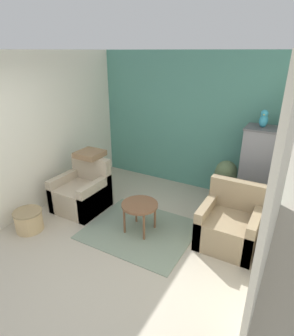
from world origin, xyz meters
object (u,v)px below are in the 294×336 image
object	(u,v)px
parrot	(264,119)
wicker_basket	(29,220)
birdcage	(255,170)
potted_plant	(225,176)
armchair_left	(82,193)
coffee_table	(140,207)
armchair_right	(229,226)

from	to	relation	value
parrot	wicker_basket	distance (m)	4.06
birdcage	potted_plant	bearing A→B (deg)	-178.04
wicker_basket	parrot	bearing A→B (deg)	39.35
birdcage	wicker_basket	bearing A→B (deg)	-140.68
armchair_left	birdcage	xyz separation A→B (m)	(2.65, 1.45, 0.47)
armchair_left	potted_plant	size ratio (longest dim) A/B	1.07
armchair_left	potted_plant	world-z (taller)	armchair_left
coffee_table	armchair_left	distance (m)	1.28
coffee_table	potted_plant	world-z (taller)	potted_plant
parrot	potted_plant	distance (m)	1.20
coffee_table	armchair_left	xyz separation A→B (m)	(-1.27, 0.10, -0.14)
armchair_right	wicker_basket	size ratio (longest dim) A/B	2.04
armchair_right	potted_plant	distance (m)	1.23
armchair_right	potted_plant	bearing A→B (deg)	109.02
armchair_left	potted_plant	distance (m)	2.61
armchair_right	wicker_basket	bearing A→B (deg)	-156.34
coffee_table	birdcage	xyz separation A→B (m)	(1.38, 1.55, 0.33)
potted_plant	wicker_basket	xyz separation A→B (m)	(-2.44, -2.38, -0.37)
armchair_left	wicker_basket	size ratio (longest dim) A/B	2.04
armchair_left	potted_plant	xyz separation A→B (m)	(2.16, 1.43, 0.26)
wicker_basket	armchair_left	bearing A→B (deg)	73.69
armchair_left	wicker_basket	xyz separation A→B (m)	(-0.28, -0.94, -0.11)
armchair_right	potted_plant	world-z (taller)	armchair_right
birdcage	potted_plant	size ratio (longest dim) A/B	1.80
potted_plant	armchair_left	bearing A→B (deg)	-146.43
parrot	wicker_basket	size ratio (longest dim) A/B	0.65
armchair_left	parrot	xyz separation A→B (m)	(2.65, 1.45, 1.35)
armchair_right	wicker_basket	distance (m)	3.09
potted_plant	armchair_right	bearing A→B (deg)	-70.98
coffee_table	armchair_right	world-z (taller)	armchair_right
birdcage	potted_plant	world-z (taller)	birdcage
armchair_left	potted_plant	bearing A→B (deg)	33.57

